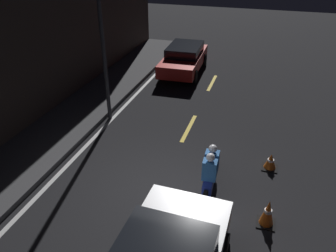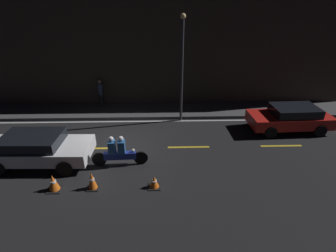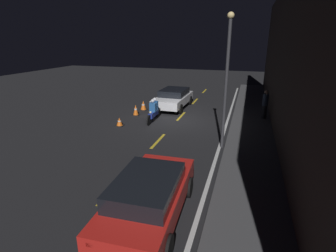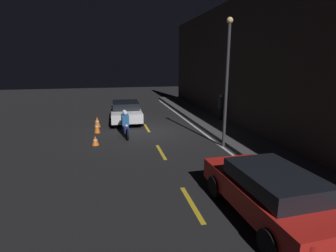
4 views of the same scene
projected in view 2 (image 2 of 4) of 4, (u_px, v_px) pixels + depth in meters
The scene contains 15 objects.
ground_plane at pixel (115, 148), 12.47m from camera, with size 56.00×56.00×0.00m, color black.
raised_curb at pixel (126, 111), 16.30m from camera, with size 28.00×2.22×0.15m.
building_front at pixel (124, 46), 15.76m from camera, with size 28.00×0.30×7.62m.
lane_dash_c at pixel (94, 148), 12.45m from camera, with size 2.00×0.14×0.01m.
lane_dash_d at pixel (189, 147), 12.56m from camera, with size 2.00×0.14×0.01m.
lane_dash_e at pixel (281, 146), 12.66m from camera, with size 2.00×0.14×0.01m.
lane_solid_kerb at pixel (123, 121), 15.12m from camera, with size 25.20×0.14×0.01m.
sedan_white at pixel (38, 148), 11.10m from camera, with size 4.38×2.10×1.32m.
taxi_red at pixel (290, 118), 13.87m from camera, with size 4.26×1.99×1.34m.
motorcycle at pixel (118, 152), 10.99m from camera, with size 2.36×0.39×1.37m.
traffic_cone_near at pixel (53, 183), 9.66m from camera, with size 0.51×0.51×0.66m.
traffic_cone_mid at pixel (92, 181), 9.72m from camera, with size 0.43×0.43×0.72m.
traffic_cone_far at pixel (154, 182), 9.83m from camera, with size 0.46×0.46×0.49m.
pedestrian at pixel (101, 93), 16.48m from camera, with size 0.34×0.34×1.71m.
street_lamp at pixel (182, 65), 13.85m from camera, with size 0.28×0.28×5.76m.
Camera 2 is at (2.23, -10.76, 6.50)m, focal length 28.00 mm.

